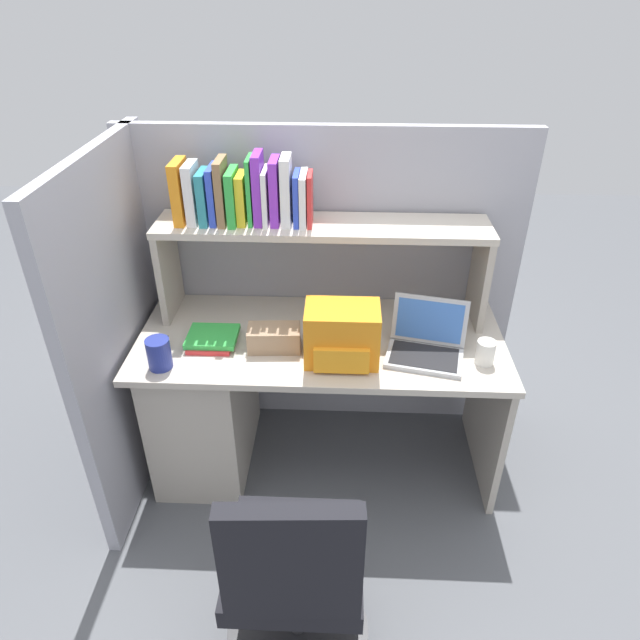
# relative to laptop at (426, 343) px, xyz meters

# --- Properties ---
(ground_plane) EXTENTS (8.00, 8.00, 0.00)m
(ground_plane) POSITION_rel_laptop_xyz_m (-0.44, 0.10, -0.78)
(ground_plane) COLOR #595B60
(desk) EXTENTS (1.60, 0.70, 0.73)m
(desk) POSITION_rel_laptop_xyz_m (-0.83, 0.10, -0.38)
(desk) COLOR beige
(desk) RESTS_ON ground_plane
(cubicle_partition_rear) EXTENTS (1.84, 0.05, 1.55)m
(cubicle_partition_rear) POSITION_rel_laptop_xyz_m (-0.44, 0.48, -0.01)
(cubicle_partition_rear) COLOR #9E9EA8
(cubicle_partition_rear) RESTS_ON ground_plane
(cubicle_partition_left) EXTENTS (0.05, 1.06, 1.55)m
(cubicle_partition_left) POSITION_rel_laptop_xyz_m (-1.29, 0.05, -0.01)
(cubicle_partition_left) COLOR #9E9EA8
(cubicle_partition_left) RESTS_ON ground_plane
(overhead_hutch) EXTENTS (1.44, 0.28, 0.45)m
(overhead_hutch) POSITION_rel_laptop_xyz_m (-0.44, 0.30, 0.30)
(overhead_hutch) COLOR #B3A99C
(overhead_hutch) RESTS_ON desk
(reference_books_on_shelf) EXTENTS (0.58, 0.18, 0.29)m
(reference_books_on_shelf) POSITION_rel_laptop_xyz_m (-0.78, 0.30, 0.52)
(reference_books_on_shelf) COLOR orange
(reference_books_on_shelf) RESTS_ON overhead_hutch
(laptop) EXTENTS (0.36, 0.32, 0.22)m
(laptop) POSITION_rel_laptop_xyz_m (0.00, 0.00, 0.00)
(laptop) COLOR #B7BABF
(laptop) RESTS_ON desk
(backpack) EXTENTS (0.30, 0.23, 0.24)m
(backpack) POSITION_rel_laptop_xyz_m (-0.35, -0.05, 0.07)
(backpack) COLOR orange
(backpack) RESTS_ON desk
(computer_mouse) EXTENTS (0.08, 0.11, 0.03)m
(computer_mouse) POSITION_rel_laptop_xyz_m (-1.12, -0.02, -0.03)
(computer_mouse) COLOR #262628
(computer_mouse) RESTS_ON desk
(paper_cup) EXTENTS (0.08, 0.08, 0.10)m
(paper_cup) POSITION_rel_laptop_xyz_m (0.23, -0.06, 0.00)
(paper_cup) COLOR white
(paper_cup) RESTS_ON desk
(tissue_box) EXTENTS (0.23, 0.13, 0.10)m
(tissue_box) POSITION_rel_laptop_xyz_m (-0.64, 0.01, -0.00)
(tissue_box) COLOR #9E7F60
(tissue_box) RESTS_ON desk
(snack_canister) EXTENTS (0.10, 0.10, 0.13)m
(snack_canister) POSITION_rel_laptop_xyz_m (-1.08, -0.14, 0.01)
(snack_canister) COLOR navy
(snack_canister) RESTS_ON desk
(desk_book_stack) EXTENTS (0.21, 0.19, 0.04)m
(desk_book_stack) POSITION_rel_laptop_xyz_m (-0.91, 0.04, -0.03)
(desk_book_stack) COLOR red
(desk_book_stack) RESTS_ON desk
(office_chair) EXTENTS (0.52, 0.52, 0.93)m
(office_chair) POSITION_rel_laptop_xyz_m (-0.49, -0.86, -0.39)
(office_chair) COLOR black
(office_chair) RESTS_ON ground_plane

